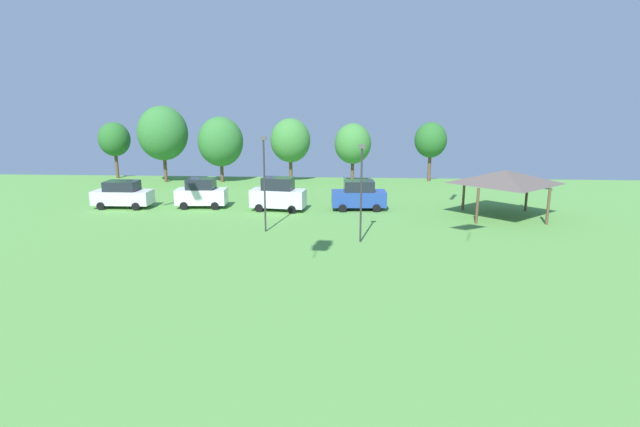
{
  "coord_description": "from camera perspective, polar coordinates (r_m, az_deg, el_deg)",
  "views": [
    {
      "loc": [
        1.76,
        3.9,
        8.94
      ],
      "look_at": [
        1.12,
        14.5,
        6.45
      ],
      "focal_mm": 28.0,
      "sensor_mm": 36.0,
      "label": 1
    }
  ],
  "objects": [
    {
      "name": "treeline_tree_3",
      "position": [
        53.97,
        -3.4,
        8.33
      ],
      "size": [
        4.25,
        4.25,
        6.73
      ],
      "color": "brown",
      "rests_on": "ground"
    },
    {
      "name": "light_post_1",
      "position": [
        30.87,
        4.73,
        2.93
      ],
      "size": [
        0.36,
        0.2,
        6.13
      ],
      "color": "#2D2D33",
      "rests_on": "ground"
    },
    {
      "name": "parked_car_leftmost",
      "position": [
        44.15,
        -21.64,
        2.04
      ],
      "size": [
        4.7,
        2.11,
        2.23
      ],
      "rotation": [
        0.0,
        0.0,
        -0.0
      ],
      "color": "silver",
      "rests_on": "ground"
    },
    {
      "name": "light_post_0",
      "position": [
        33.44,
        -6.38,
        3.94
      ],
      "size": [
        0.36,
        0.2,
        6.42
      ],
      "color": "#2D2D33",
      "rests_on": "ground"
    },
    {
      "name": "parked_car_rightmost_in_row",
      "position": [
        40.42,
        4.45,
        2.08
      ],
      "size": [
        4.47,
        2.29,
        2.4
      ],
      "rotation": [
        0.0,
        0.0,
        0.07
      ],
      "color": "#234299",
      "rests_on": "ground"
    },
    {
      "name": "treeline_tree_2",
      "position": [
        54.38,
        -11.29,
        8.05
      ],
      "size": [
        4.76,
        4.76,
        6.93
      ],
      "color": "brown",
      "rests_on": "ground"
    },
    {
      "name": "treeline_tree_4",
      "position": [
        54.25,
        3.77,
        7.96
      ],
      "size": [
        3.94,
        3.94,
        6.2
      ],
      "color": "brown",
      "rests_on": "ground"
    },
    {
      "name": "park_pavilion",
      "position": [
        40.02,
        20.42,
        3.94
      ],
      "size": [
        6.43,
        5.77,
        3.6
      ],
      "color": "brown",
      "rests_on": "ground"
    },
    {
      "name": "treeline_tree_0",
      "position": [
        60.42,
        -22.45,
        7.83
      ],
      "size": [
        3.41,
        3.41,
        6.23
      ],
      "color": "brown",
      "rests_on": "ground"
    },
    {
      "name": "treeline_tree_1",
      "position": [
        55.73,
        -17.53,
        8.74
      ],
      "size": [
        5.18,
        5.18,
        8.06
      ],
      "color": "brown",
      "rests_on": "ground"
    },
    {
      "name": "parked_car_second_from_left",
      "position": [
        42.23,
        -13.4,
        2.26
      ],
      "size": [
        4.14,
        2.09,
        2.44
      ],
      "rotation": [
        0.0,
        0.0,
        0.05
      ],
      "color": "silver",
      "rests_on": "ground"
    },
    {
      "name": "parked_car_third_from_left",
      "position": [
        40.16,
        -4.81,
        2.17
      ],
      "size": [
        4.53,
        2.39,
        2.68
      ],
      "rotation": [
        0.0,
        0.0,
        -0.14
      ],
      "color": "silver",
      "rests_on": "ground"
    },
    {
      "name": "treeline_tree_5",
      "position": [
        55.16,
        12.53,
        8.18
      ],
      "size": [
        3.42,
        3.42,
        6.32
      ],
      "color": "brown",
      "rests_on": "ground"
    }
  ]
}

